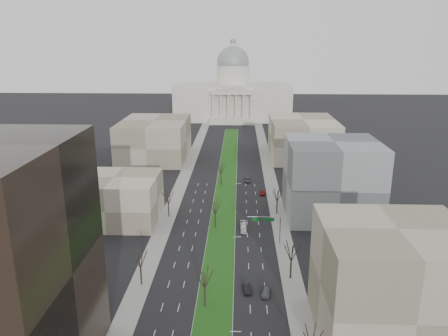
% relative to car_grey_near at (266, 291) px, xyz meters
% --- Properties ---
extents(ground, '(600.00, 600.00, 0.00)m').
position_rel_car_grey_near_xyz_m(ground, '(-11.09, 74.92, -0.79)').
color(ground, black).
rests_on(ground, ground).
extents(median, '(8.00, 222.03, 0.20)m').
position_rel_car_grey_near_xyz_m(median, '(-11.09, 73.91, -0.69)').
color(median, '#999993').
rests_on(median, ground).
extents(sidewalk_left, '(5.00, 330.00, 0.15)m').
position_rel_car_grey_near_xyz_m(sidewalk_left, '(-28.59, 49.92, -0.71)').
color(sidewalk_left, gray).
rests_on(sidewalk_left, ground).
extents(sidewalk_right, '(5.00, 330.00, 0.15)m').
position_rel_car_grey_near_xyz_m(sidewalk_right, '(6.41, 49.92, -0.71)').
color(sidewalk_right, gray).
rests_on(sidewalk_right, ground).
extents(capitol, '(80.00, 46.00, 55.00)m').
position_rel_car_grey_near_xyz_m(capitol, '(-11.09, 224.51, 15.52)').
color(capitol, beige).
rests_on(capitol, ground).
extents(building_beige_left, '(26.00, 22.00, 14.00)m').
position_rel_car_grey_near_xyz_m(building_beige_left, '(-44.09, 39.92, 6.21)').
color(building_beige_left, gray).
rests_on(building_beige_left, ground).
extents(building_tan_right, '(26.00, 24.00, 22.00)m').
position_rel_car_grey_near_xyz_m(building_tan_right, '(21.91, -13.08, 10.21)').
color(building_tan_right, gray).
rests_on(building_tan_right, ground).
extents(building_grey_right, '(28.00, 26.00, 24.00)m').
position_rel_car_grey_near_xyz_m(building_grey_right, '(22.91, 46.92, 11.21)').
color(building_grey_right, '#5B5D60').
rests_on(building_grey_right, ground).
extents(building_far_left, '(30.00, 40.00, 18.00)m').
position_rel_car_grey_near_xyz_m(building_far_left, '(-46.09, 114.92, 8.21)').
color(building_far_left, gray).
rests_on(building_far_left, ground).
extents(building_far_right, '(30.00, 40.00, 18.00)m').
position_rel_car_grey_near_xyz_m(building_far_right, '(23.91, 119.92, 8.21)').
color(building_far_right, gray).
rests_on(building_far_right, ground).
extents(tree_left_mid, '(5.40, 5.40, 9.72)m').
position_rel_car_grey_near_xyz_m(tree_left_mid, '(-28.29, 2.92, 6.21)').
color(tree_left_mid, black).
rests_on(tree_left_mid, ground).
extents(tree_left_far, '(5.28, 5.28, 9.50)m').
position_rel_car_grey_near_xyz_m(tree_left_far, '(-28.29, 42.92, 6.05)').
color(tree_left_far, black).
rests_on(tree_left_far, ground).
extents(tree_right_mid, '(5.52, 5.52, 9.94)m').
position_rel_car_grey_near_xyz_m(tree_right_mid, '(6.11, 6.92, 6.37)').
color(tree_right_mid, black).
rests_on(tree_right_mid, ground).
extents(tree_right_far, '(5.04, 5.04, 9.07)m').
position_rel_car_grey_near_xyz_m(tree_right_far, '(6.11, 46.92, 5.74)').
color(tree_right_far, black).
rests_on(tree_right_far, ground).
extents(tree_median_a, '(5.40, 5.40, 9.72)m').
position_rel_car_grey_near_xyz_m(tree_median_a, '(-13.09, -5.08, 6.21)').
color(tree_median_a, black).
rests_on(tree_median_a, ground).
extents(tree_median_b, '(5.40, 5.40, 9.72)m').
position_rel_car_grey_near_xyz_m(tree_median_b, '(-13.09, 34.92, 6.21)').
color(tree_median_b, black).
rests_on(tree_median_b, ground).
extents(tree_median_c, '(5.40, 5.40, 9.72)m').
position_rel_car_grey_near_xyz_m(tree_median_c, '(-13.09, 74.92, 6.21)').
color(tree_median_c, black).
rests_on(tree_median_c, ground).
extents(streetlamp_median_b, '(1.90, 0.20, 9.16)m').
position_rel_car_grey_near_xyz_m(streetlamp_median_b, '(-7.33, 9.92, 4.02)').
color(streetlamp_median_b, gray).
rests_on(streetlamp_median_b, ground).
extents(streetlamp_median_c, '(1.90, 0.20, 9.16)m').
position_rel_car_grey_near_xyz_m(streetlamp_median_c, '(-7.33, 49.92, 4.02)').
color(streetlamp_median_c, gray).
rests_on(streetlamp_median_c, ground).
extents(mast_arm_signs, '(9.12, 0.24, 8.09)m').
position_rel_car_grey_near_xyz_m(mast_arm_signs, '(2.40, 24.95, 5.32)').
color(mast_arm_signs, gray).
rests_on(mast_arm_signs, ground).
extents(car_grey_near, '(2.49, 4.84, 1.58)m').
position_rel_car_grey_near_xyz_m(car_grey_near, '(0.00, 0.00, 0.00)').
color(car_grey_near, '#4F5157').
rests_on(car_grey_near, ground).
extents(car_black, '(2.09, 4.79, 1.53)m').
position_rel_car_grey_near_xyz_m(car_black, '(-4.16, 1.30, -0.02)').
color(car_black, black).
rests_on(car_black, ground).
extents(car_red, '(2.05, 4.53, 1.29)m').
position_rel_car_grey_near_xyz_m(car_red, '(2.39, 64.95, -0.14)').
color(car_red, maroon).
rests_on(car_red, ground).
extents(car_grey_far, '(2.35, 5.08, 1.41)m').
position_rel_car_grey_near_xyz_m(car_grey_far, '(-2.72, 79.93, -0.08)').
color(car_grey_far, '#414247').
rests_on(car_grey_far, ground).
extents(box_van, '(1.75, 6.92, 1.92)m').
position_rel_car_grey_near_xyz_m(box_van, '(-4.77, 33.93, 0.17)').
color(box_van, white).
rests_on(box_van, ground).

